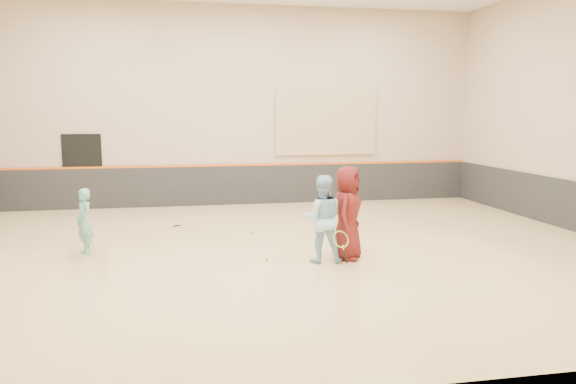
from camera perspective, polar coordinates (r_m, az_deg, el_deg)
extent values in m
cube|color=tan|center=(11.62, -2.11, -6.46)|extent=(15.00, 12.00, 0.20)
cube|color=tan|center=(17.21, -5.30, 8.67)|extent=(15.00, 0.02, 6.00)
cube|color=tan|center=(5.39, 7.79, 9.95)|extent=(15.00, 0.02, 6.00)
cube|color=#232326|center=(17.31, -5.18, 0.70)|extent=(14.90, 0.04, 1.20)
cube|color=#D85914|center=(17.23, -5.21, 2.74)|extent=(14.90, 0.03, 0.06)
cube|color=tan|center=(17.65, 3.89, 7.05)|extent=(3.20, 0.08, 2.00)
cube|color=black|center=(17.40, -20.12, 1.94)|extent=(1.10, 0.05, 2.20)
imported|color=#6AB9AC|center=(11.86, -20.00, -2.86)|extent=(0.51, 0.58, 1.33)
imported|color=#9CD1F1|center=(10.59, 3.47, -2.74)|extent=(0.90, 0.75, 1.66)
imported|color=#5B1615|center=(10.84, 6.04, -2.13)|extent=(0.92, 1.05, 1.80)
sphere|color=#BDD932|center=(10.83, -2.16, -6.81)|extent=(0.07, 0.07, 0.07)
sphere|color=gold|center=(10.73, 6.93, -0.80)|extent=(0.07, 0.07, 0.07)
sphere|color=#BFD431|center=(13.19, -3.63, -4.10)|extent=(0.07, 0.07, 0.07)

